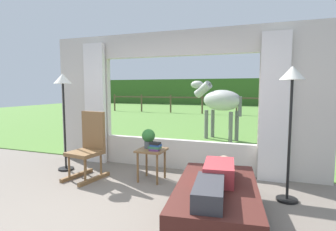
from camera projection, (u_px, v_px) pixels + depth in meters
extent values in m
plane|color=#70665B|center=(113.00, 224.00, 3.01)|extent=(12.00, 12.00, 0.00)
cube|color=beige|center=(86.00, 100.00, 5.68)|extent=(1.15, 0.12, 2.55)
cube|color=beige|center=(296.00, 103.00, 4.30)|extent=(1.15, 0.12, 2.55)
cube|color=beige|center=(176.00, 154.00, 5.09)|extent=(2.90, 0.12, 0.55)
cube|color=beige|center=(177.00, 44.00, 4.88)|extent=(2.90, 0.12, 0.45)
cube|color=silver|center=(95.00, 104.00, 5.44)|extent=(0.44, 0.10, 2.40)
cube|color=silver|center=(274.00, 108.00, 4.29)|extent=(0.44, 0.10, 2.40)
cube|color=#568438|center=(236.00, 115.00, 15.30)|extent=(36.00, 21.68, 0.02)
cube|color=#396326|center=(248.00, 92.00, 24.38)|extent=(36.00, 2.00, 2.40)
cube|color=black|center=(216.00, 210.00, 3.07)|extent=(1.02, 1.66, 0.24)
cube|color=#471E19|center=(217.00, 193.00, 3.05)|extent=(1.11, 1.80, 0.18)
cube|color=#B23338|center=(219.00, 172.00, 3.17)|extent=(0.41, 0.64, 0.22)
cube|color=#333338|center=(209.00, 191.00, 2.61)|extent=(0.36, 0.71, 0.18)
sphere|color=tan|center=(224.00, 163.00, 3.53)|extent=(0.20, 0.20, 0.20)
cube|color=brown|center=(85.00, 153.00, 4.46)|extent=(0.55, 0.55, 0.06)
cube|color=brown|center=(93.00, 131.00, 4.61)|extent=(0.48, 0.13, 0.68)
cube|color=brown|center=(77.00, 175.00, 4.60)|extent=(0.16, 0.68, 0.06)
cube|color=brown|center=(95.00, 179.00, 4.40)|extent=(0.16, 0.68, 0.06)
cylinder|color=brown|center=(69.00, 166.00, 4.41)|extent=(0.04, 0.04, 0.38)
cylinder|color=brown|center=(85.00, 170.00, 4.24)|extent=(0.04, 0.04, 0.38)
cylinder|color=brown|center=(85.00, 161.00, 4.72)|extent=(0.04, 0.04, 0.38)
cylinder|color=brown|center=(101.00, 164.00, 4.55)|extent=(0.04, 0.04, 0.38)
cube|color=brown|center=(152.00, 150.00, 4.39)|extent=(0.44, 0.44, 0.03)
cylinder|color=brown|center=(138.00, 167.00, 4.31)|extent=(0.04, 0.04, 0.49)
cylinder|color=brown|center=(157.00, 170.00, 4.20)|extent=(0.04, 0.04, 0.49)
cylinder|color=brown|center=(147.00, 162.00, 4.63)|extent=(0.04, 0.04, 0.49)
cylinder|color=brown|center=(165.00, 164.00, 4.52)|extent=(0.04, 0.04, 0.49)
cylinder|color=#4C5156|center=(149.00, 145.00, 4.46)|extent=(0.14, 0.14, 0.12)
sphere|color=#2D6B2D|center=(148.00, 136.00, 4.45)|extent=(0.22, 0.22, 0.22)
cube|color=#59336B|center=(155.00, 150.00, 4.30)|extent=(0.17, 0.16, 0.03)
cube|color=#337247|center=(155.00, 147.00, 4.30)|extent=(0.20, 0.14, 0.04)
cube|color=#23478C|center=(156.00, 145.00, 4.29)|extent=(0.17, 0.13, 0.03)
cube|color=black|center=(155.00, 143.00, 4.28)|extent=(0.17, 0.13, 0.03)
cylinder|color=black|center=(66.00, 169.00, 5.02)|extent=(0.28, 0.28, 0.03)
cylinder|color=black|center=(65.00, 127.00, 4.94)|extent=(0.04, 0.04, 1.60)
cone|color=white|center=(63.00, 79.00, 4.85)|extent=(0.32, 0.32, 0.18)
cylinder|color=black|center=(287.00, 199.00, 3.63)|extent=(0.28, 0.28, 0.03)
cylinder|color=black|center=(289.00, 142.00, 3.55)|extent=(0.04, 0.04, 1.62)
cone|color=white|center=(293.00, 73.00, 3.46)|extent=(0.32, 0.32, 0.18)
ellipsoid|color=#B2B2AD|center=(222.00, 100.00, 7.76)|extent=(1.36, 1.04, 0.60)
cylinder|color=#B2B2AD|center=(203.00, 89.00, 8.21)|extent=(0.65, 0.49, 0.53)
ellipsoid|color=#B2B2AD|center=(197.00, 85.00, 8.36)|extent=(0.52, 0.39, 0.24)
cube|color=slate|center=(205.00, 89.00, 8.15)|extent=(0.42, 0.26, 0.32)
cylinder|color=slate|center=(240.00, 106.00, 7.35)|extent=(0.13, 0.13, 0.55)
cylinder|color=slate|center=(206.00, 124.00, 8.02)|extent=(0.11, 0.11, 0.85)
cylinder|color=slate|center=(213.00, 123.00, 8.24)|extent=(0.11, 0.11, 0.85)
cylinder|color=slate|center=(231.00, 127.00, 7.42)|extent=(0.11, 0.11, 0.85)
cylinder|color=slate|center=(237.00, 126.00, 7.64)|extent=(0.11, 0.11, 0.85)
cylinder|color=#4C3823|center=(287.00, 91.00, 11.49)|extent=(0.32, 0.32, 2.77)
cylinder|color=#47331E|center=(292.00, 67.00, 11.01)|extent=(0.82, 0.34, 0.85)
cylinder|color=#47331E|center=(280.00, 64.00, 11.59)|extent=(0.43, 0.83, 0.48)
cylinder|color=#47331E|center=(282.00, 61.00, 11.18)|extent=(0.65, 0.60, 0.90)
cylinder|color=#47331E|center=(284.00, 73.00, 10.97)|extent=(0.98, 0.36, 1.32)
cylinder|color=brown|center=(115.00, 103.00, 18.04)|extent=(0.10, 0.10, 1.10)
cylinder|color=brown|center=(142.00, 103.00, 17.36)|extent=(0.10, 0.10, 1.10)
cylinder|color=brown|center=(171.00, 104.00, 16.68)|extent=(0.10, 0.10, 1.10)
cylinder|color=brown|center=(202.00, 104.00, 15.99)|extent=(0.10, 0.10, 1.10)
cylinder|color=brown|center=(237.00, 105.00, 15.31)|extent=(0.10, 0.10, 1.10)
cylinder|color=brown|center=(274.00, 106.00, 14.63)|extent=(0.10, 0.10, 1.10)
cylinder|color=brown|center=(316.00, 107.00, 13.95)|extent=(0.10, 0.10, 1.10)
cube|color=brown|center=(237.00, 98.00, 15.27)|extent=(16.00, 0.06, 0.08)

